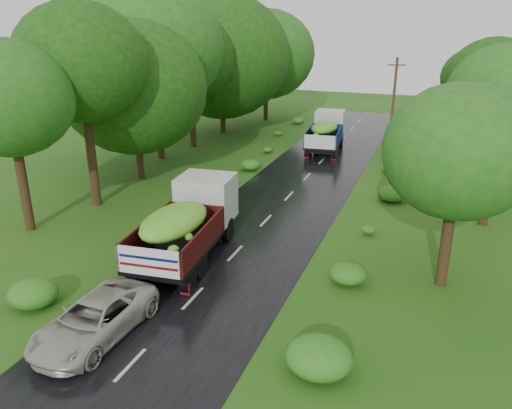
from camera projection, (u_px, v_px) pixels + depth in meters
The scene contains 10 objects.
ground at pixel (130, 365), 14.80m from camera, with size 120.00×120.00×0.00m, color #19470F.
road at pixel (205, 286), 19.18m from camera, with size 6.50×80.00×0.02m, color black.
road_lines at pixel (216, 274), 20.05m from camera, with size 0.12×69.60×0.00m.
truck_near at pixel (189, 220), 21.06m from camera, with size 3.18×7.24×2.95m.
truck_far at pixel (326, 130), 38.31m from camera, with size 2.91×6.71×2.74m.
car at pixel (95, 319), 15.89m from camera, with size 2.15×4.67×1.30m, color #AEAA9B.
utility_pole at pixel (393, 106), 36.35m from camera, with size 1.22×0.37×7.06m.
trees_left at pixel (185, 62), 36.13m from camera, with size 6.67×34.09×9.87m.
trees_right at pixel (484, 93), 29.52m from camera, with size 5.68×30.64×7.78m.
shrubs at pixel (278, 202), 26.94m from camera, with size 11.90×44.00×0.70m.
Camera 1 is at (7.79, -10.08, 9.68)m, focal length 35.00 mm.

